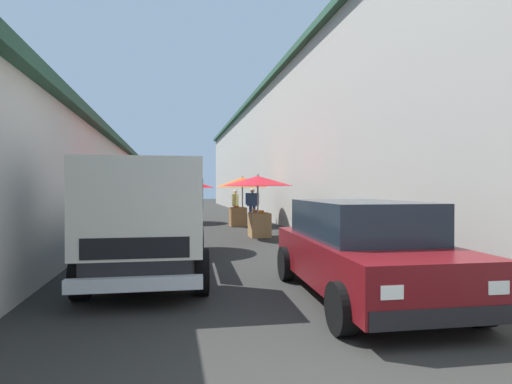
{
  "coord_description": "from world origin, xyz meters",
  "views": [
    {
      "loc": [
        -2.31,
        1.29,
        1.65
      ],
      "look_at": [
        7.89,
        -0.9,
        1.55
      ],
      "focal_mm": 27.59,
      "sensor_mm": 36.0,
      "label": 1
    }
  ],
  "objects": [
    {
      "name": "hatchback_car",
      "position": [
        3.1,
        -1.5,
        0.74
      ],
      "size": [
        3.99,
        2.09,
        1.45
      ],
      "color": "#600F14",
      "rests_on": "ground"
    },
    {
      "name": "ground",
      "position": [
        13.5,
        0.0,
        0.0
      ],
      "size": [
        90.0,
        90.0,
        0.0
      ],
      "primitive_type": "plane",
      "color": "#282826"
    },
    {
      "name": "delivery_truck",
      "position": [
        4.51,
        1.68,
        1.04
      ],
      "size": [
        5.0,
        2.16,
        2.08
      ],
      "color": "black",
      "rests_on": "ground"
    },
    {
      "name": "parked_scooter",
      "position": [
        12.62,
        2.22,
        0.45
      ],
      "size": [
        1.69,
        0.47,
        1.14
      ],
      "color": "black",
      "rests_on": "ground"
    },
    {
      "name": "fruit_stall_far_right",
      "position": [
        16.75,
        1.26,
        1.86
      ],
      "size": [
        2.75,
        2.75,
        2.41
      ],
      "color": "#9E9EA3",
      "rests_on": "ground"
    },
    {
      "name": "fruit_stall_near_right",
      "position": [
        8.18,
        1.34,
        1.52
      ],
      "size": [
        2.25,
        2.25,
        2.1
      ],
      "color": "#9E9EA3",
      "rests_on": "ground"
    },
    {
      "name": "fruit_stall_far_left",
      "position": [
        14.54,
        -1.69,
        1.67
      ],
      "size": [
        2.28,
        2.28,
        2.19
      ],
      "color": "#9E9EA3",
      "rests_on": "ground"
    },
    {
      "name": "building_left_whitewash",
      "position": [
        15.75,
        6.91,
        1.79
      ],
      "size": [
        49.8,
        7.5,
        3.57
      ],
      "color": "beige",
      "rests_on": "ground"
    },
    {
      "name": "building_right_concrete",
      "position": [
        15.75,
        -6.91,
        3.51
      ],
      "size": [
        49.8,
        7.5,
        7.01
      ],
      "color": "#A39E93",
      "rests_on": "ground"
    },
    {
      "name": "plastic_stool",
      "position": [
        4.93,
        -2.68,
        0.33
      ],
      "size": [
        0.3,
        0.3,
        0.43
      ],
      "color": "#194CB2",
      "rests_on": "ground"
    },
    {
      "name": "fruit_stall_near_left",
      "position": [
        10.43,
        -1.51,
        1.62
      ],
      "size": [
        2.35,
        2.35,
        2.13
      ],
      "color": "#9E9EA3",
      "rests_on": "ground"
    },
    {
      "name": "vendor_in_shade",
      "position": [
        17.02,
        -1.8,
        0.9
      ],
      "size": [
        0.57,
        0.38,
        1.56
      ],
      "color": "navy",
      "rests_on": "ground"
    },
    {
      "name": "vendor_by_crates",
      "position": [
        15.7,
        -2.39,
        0.95
      ],
      "size": [
        0.36,
        0.61,
        1.64
      ],
      "color": "navy",
      "rests_on": "ground"
    }
  ]
}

